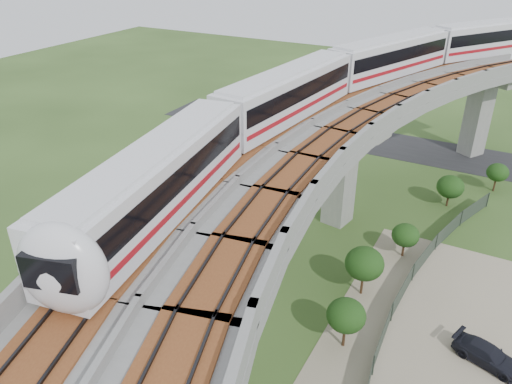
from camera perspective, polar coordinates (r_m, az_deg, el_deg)
ground at (r=36.77m, az=2.13°, el=-10.31°), size 160.00×160.00×0.00m
dirt_lot at (r=33.09m, az=23.89°, el=-18.47°), size 18.00×26.00×0.04m
asphalt_road at (r=61.77m, az=14.69°, el=5.33°), size 60.00×8.00×0.03m
viaduct at (r=30.69m, az=8.85°, el=1.08°), size 19.58×73.98×11.40m
metro_train at (r=40.96m, az=12.15°, el=12.52°), size 17.65×60.03×3.64m
fence at (r=34.19m, az=17.38°, el=-13.66°), size 3.87×38.73×1.50m
tree_0 at (r=53.31m, az=25.89°, el=2.03°), size 2.05×2.05×2.88m
tree_1 at (r=48.61m, az=21.33°, el=0.56°), size 2.44×2.44×3.03m
tree_2 at (r=40.02m, az=16.71°, el=-4.76°), size 2.10×2.10×2.83m
tree_3 at (r=35.02m, az=12.29°, el=-8.00°), size 2.68×2.68×3.71m
tree_4 at (r=30.92m, az=10.27°, el=-13.72°), size 2.37×2.37×3.42m
car_dark at (r=33.57m, az=24.95°, el=-16.52°), size 4.32×2.79×1.16m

